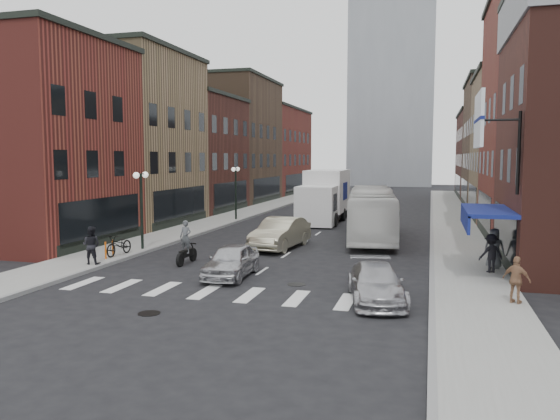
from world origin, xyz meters
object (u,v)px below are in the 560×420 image
object	(u,v)px
ped_right_b	(517,280)
sedan_left_near	(231,261)
box_truck	(325,197)
ped_left_solo	(91,245)
sedan_left_far	(280,233)
ped_right_c	(494,248)
streetlamp_near	(141,195)
transit_bus	(371,213)
billboard_sign	(481,122)
motorcycle_rider	(186,244)
streetlamp_far	(236,183)
parked_bicycle	(119,245)
bike_rack	(109,249)
curb_car	(376,283)
ped_right_a	(491,253)

from	to	relation	value
ped_right_b	sedan_left_near	bearing A→B (deg)	18.77
box_truck	ped_left_solo	xyz separation A→B (m)	(-6.69, -19.57, -0.92)
sedan_left_far	ped_right_b	distance (m)	13.81
ped_right_c	streetlamp_near	bearing A→B (deg)	11.04
transit_bus	sedan_left_far	xyz separation A→B (m)	(-4.31, -4.72, -0.71)
billboard_sign	motorcycle_rider	world-z (taller)	billboard_sign
streetlamp_far	box_truck	world-z (taller)	streetlamp_far
box_truck	transit_bus	size ratio (longest dim) A/B	0.81
streetlamp_far	parked_bicycle	xyz separation A→B (m)	(-0.10, -16.00, -2.25)
sedan_left_near	box_truck	bearing A→B (deg)	87.72
ped_right_b	bike_rack	bearing A→B (deg)	17.15
billboard_sign	bike_rack	distance (m)	17.14
transit_bus	billboard_sign	bearing A→B (deg)	-72.14
sedan_left_near	curb_car	distance (m)	6.44
sedan_left_far	ped_left_solo	bearing A→B (deg)	-126.40
parked_bicycle	ped_right_c	world-z (taller)	ped_right_c
streetlamp_near	streetlamp_far	distance (m)	14.00
parked_bicycle	sedan_left_near	bearing A→B (deg)	-17.33
motorcycle_rider	parked_bicycle	distance (m)	3.73
streetlamp_near	curb_car	bearing A→B (deg)	-27.88
ped_right_b	sedan_left_far	bearing A→B (deg)	-12.32
streetlamp_near	transit_bus	distance (m)	13.34
curb_car	ped_right_a	xyz separation A→B (m)	(4.14, 5.27, 0.32)
sedan_left_near	ped_right_a	world-z (taller)	ped_right_a
motorcycle_rider	transit_bus	distance (m)	12.38
ped_left_solo	ped_right_a	bearing A→B (deg)	-176.40
streetlamp_far	ped_right_c	xyz separation A→B (m)	(16.93, -14.43, -1.91)
sedan_left_near	ped_right_c	bearing A→B (deg)	18.78
billboard_sign	sedan_left_far	xyz separation A→B (m)	(-9.39, 6.33, -5.31)
bike_rack	ped_left_solo	distance (m)	1.60
bike_rack	ped_left_solo	xyz separation A→B (m)	(0.11, -1.54, 0.44)
transit_bus	curb_car	world-z (taller)	transit_bus
streetlamp_near	streetlamp_far	bearing A→B (deg)	90.00
ped_left_solo	billboard_sign	bearing A→B (deg)	176.57
streetlamp_near	ped_right_b	distance (m)	18.22
streetlamp_far	ped_right_b	size ratio (longest dim) A/B	2.68
ped_right_a	ped_right_c	size ratio (longest dim) A/B	0.92
streetlamp_near	transit_bus	world-z (taller)	streetlamp_near
ped_right_a	ped_right_b	distance (m)	4.89
curb_car	bike_rack	bearing A→B (deg)	150.55
ped_right_c	transit_bus	bearing A→B (deg)	-40.48
sedan_left_near	parked_bicycle	size ratio (longest dim) A/B	2.02
billboard_sign	motorcycle_rider	xyz separation A→B (m)	(-12.39, 1.07, -5.20)
box_truck	ped_right_a	world-z (taller)	box_truck
motorcycle_rider	curb_car	world-z (taller)	motorcycle_rider
motorcycle_rider	billboard_sign	bearing A→B (deg)	-2.60
box_truck	parked_bicycle	size ratio (longest dim) A/B	4.59
motorcycle_rider	ped_right_a	size ratio (longest dim) A/B	1.27
parked_bicycle	ped_right_a	size ratio (longest dim) A/B	1.23
bike_rack	motorcycle_rider	xyz separation A→B (m)	(3.80, 0.27, 0.39)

